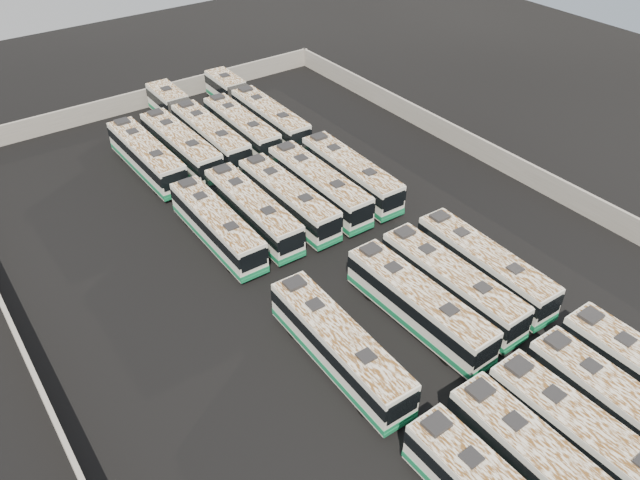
% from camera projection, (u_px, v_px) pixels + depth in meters
% --- Properties ---
extents(ground, '(140.00, 140.00, 0.00)m').
position_uv_depth(ground, '(333.00, 268.00, 49.03)').
color(ground, black).
rests_on(ground, ground).
extents(perimeter_wall, '(45.20, 73.20, 2.20)m').
position_uv_depth(perimeter_wall, '(334.00, 257.00, 48.37)').
color(perimeter_wall, gray).
rests_on(perimeter_wall, ground).
extents(bus_front_left, '(2.68, 12.63, 3.56)m').
position_uv_depth(bus_front_left, '(551.00, 475.00, 32.54)').
color(bus_front_left, beige).
rests_on(bus_front_left, ground).
extents(bus_front_center, '(2.95, 12.60, 3.53)m').
position_uv_depth(bus_front_center, '(590.00, 444.00, 34.06)').
color(bus_front_center, beige).
rests_on(bus_front_center, ground).
extents(bus_front_right, '(2.61, 12.22, 3.44)m').
position_uv_depth(bus_front_right, '(625.00, 412.00, 35.82)').
color(bus_front_right, beige).
rests_on(bus_front_right, ground).
extents(bus_midfront_far_left, '(2.93, 12.58, 3.53)m').
position_uv_depth(bus_midfront_far_left, '(339.00, 346.00, 39.89)').
color(bus_midfront_far_left, beige).
rests_on(bus_midfront_far_left, ground).
extents(bus_midfront_center, '(2.85, 12.43, 3.49)m').
position_uv_depth(bus_midfront_center, '(418.00, 304.00, 43.07)').
color(bus_midfront_center, beige).
rests_on(bus_midfront_center, ground).
extents(bus_midfront_right, '(2.75, 12.29, 3.46)m').
position_uv_depth(bus_midfront_right, '(451.00, 283.00, 44.84)').
color(bus_midfront_right, beige).
rests_on(bus_midfront_right, ground).
extents(bus_midfront_far_right, '(2.85, 12.20, 3.42)m').
position_uv_depth(bus_midfront_far_right, '(484.00, 265.00, 46.51)').
color(bus_midfront_far_right, beige).
rests_on(bus_midfront_far_right, ground).
extents(bus_midback_far_left, '(2.68, 12.11, 3.41)m').
position_uv_depth(bus_midback_far_left, '(217.00, 225.00, 50.62)').
color(bus_midback_far_left, beige).
rests_on(bus_midback_far_left, ground).
extents(bus_midback_left, '(2.75, 12.31, 3.46)m').
position_uv_depth(bus_midback_left, '(252.00, 210.00, 52.30)').
color(bus_midback_left, beige).
rests_on(bus_midback_left, ground).
extents(bus_midback_center, '(2.68, 12.24, 3.44)m').
position_uv_depth(bus_midback_center, '(288.00, 199.00, 53.77)').
color(bus_midback_center, beige).
rests_on(bus_midback_center, ground).
extents(bus_midback_right, '(2.72, 12.58, 3.54)m').
position_uv_depth(bus_midback_right, '(319.00, 185.00, 55.40)').
color(bus_midback_right, beige).
rests_on(bus_midback_right, ground).
extents(bus_midback_far_right, '(2.92, 12.45, 3.49)m').
position_uv_depth(bus_midback_far_right, '(351.00, 174.00, 57.05)').
color(bus_midback_far_right, beige).
rests_on(bus_midback_far_right, ground).
extents(bus_back_far_left, '(2.82, 12.53, 3.52)m').
position_uv_depth(bus_back_far_left, '(147.00, 156.00, 59.64)').
color(bus_back_far_left, beige).
rests_on(bus_back_far_left, ground).
extents(bus_back_left, '(2.91, 12.67, 3.56)m').
position_uv_depth(bus_back_left, '(181.00, 146.00, 61.17)').
color(bus_back_left, beige).
rests_on(bus_back_left, ground).
extents(bus_back_center, '(2.84, 19.45, 3.52)m').
position_uv_depth(bus_back_center, '(196.00, 124.00, 65.05)').
color(bus_back_center, beige).
rests_on(bus_back_center, ground).
extents(bus_back_right, '(2.78, 12.13, 3.41)m').
position_uv_depth(bus_back_right, '(241.00, 128.00, 64.57)').
color(bus_back_right, beige).
rests_on(bus_back_right, ground).
extents(bus_back_far_right, '(2.94, 19.02, 3.44)m').
position_uv_depth(bus_back_far_right, '(255.00, 108.00, 68.33)').
color(bus_back_far_right, beige).
rests_on(bus_back_far_right, ground).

